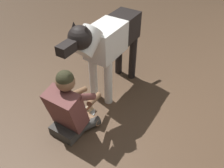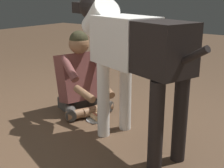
{
  "view_description": "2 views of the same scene",
  "coord_description": "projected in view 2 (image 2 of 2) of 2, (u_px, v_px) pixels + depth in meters",
  "views": [
    {
      "loc": [
        1.86,
        0.57,
        2.28
      ],
      "look_at": [
        -0.45,
        0.03,
        0.34
      ],
      "focal_mm": 38.01,
      "sensor_mm": 36.0,
      "label": 1
    },
    {
      "loc": [
        -1.99,
        1.92,
        1.23
      ],
      "look_at": [
        -0.56,
        -0.04,
        0.49
      ],
      "focal_mm": 48.29,
      "sensor_mm": 36.0,
      "label": 2
    }
  ],
  "objects": [
    {
      "name": "person_sitting_on_floor",
      "position": [
        80.0,
        79.0,
        3.18
      ],
      "size": [
        0.74,
        0.6,
        0.86
      ],
      "color": "#403D39",
      "rests_on": "ground"
    },
    {
      "name": "ground_plane",
      "position": [
        64.0,
        123.0,
        2.96
      ],
      "size": [
        14.83,
        14.83,
        0.0
      ],
      "primitive_type": "plane",
      "color": "brown"
    },
    {
      "name": "hot_dog_on_plate",
      "position": [
        96.0,
        117.0,
        3.03
      ],
      "size": [
        0.2,
        0.2,
        0.06
      ],
      "color": "silver",
      "rests_on": "ground"
    },
    {
      "name": "large_dog",
      "position": [
        129.0,
        47.0,
        2.38
      ],
      "size": [
        1.55,
        0.68,
        1.26
      ],
      "color": "silver",
      "rests_on": "ground"
    }
  ]
}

